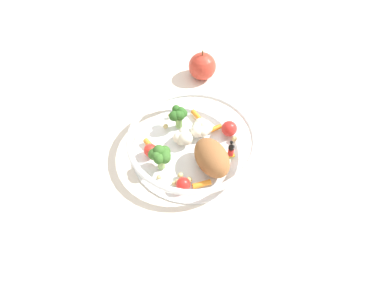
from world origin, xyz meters
TOP-DOWN VIEW (x-y plane):
  - ground_plane at (0.00, 0.00)m, footprint 2.40×2.40m
  - food_container at (-0.01, 0.01)m, footprint 0.26×0.26m
  - loose_apple at (0.05, -0.21)m, footprint 0.06×0.06m

SIDE VIEW (x-z plane):
  - ground_plane at x=0.00m, z-range 0.00..0.00m
  - food_container at x=-0.01m, z-range 0.00..0.06m
  - loose_apple at x=0.05m, z-range -0.01..0.07m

